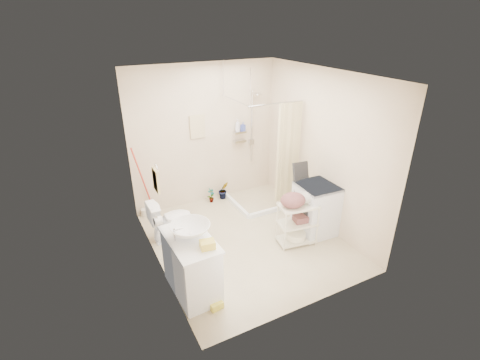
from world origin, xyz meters
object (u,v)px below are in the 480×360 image
object	(u,v)px
laundry_rack	(297,220)
toilet	(171,219)
vanity	(191,265)
washing_machine	(316,209)

from	to	relation	value
laundry_rack	toilet	bearing A→B (deg)	158.68
vanity	washing_machine	xyz separation A→B (m)	(2.30, 0.38, 0.03)
toilet	washing_machine	xyz separation A→B (m)	(2.18, -0.92, 0.09)
vanity	laundry_rack	size ratio (longest dim) A/B	1.13
vanity	laundry_rack	distance (m)	1.86
washing_machine	vanity	bearing A→B (deg)	-167.39
vanity	toilet	size ratio (longest dim) A/B	1.33
vanity	laundry_rack	bearing A→B (deg)	5.72
washing_machine	laundry_rack	size ratio (longest dim) A/B	1.06
toilet	washing_machine	distance (m)	2.37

